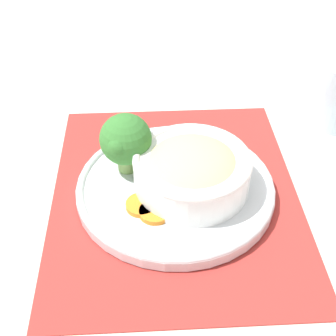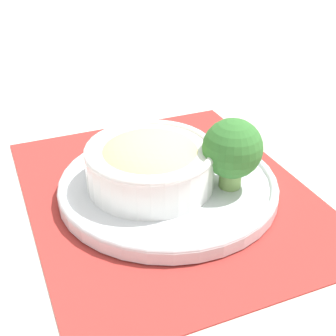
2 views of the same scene
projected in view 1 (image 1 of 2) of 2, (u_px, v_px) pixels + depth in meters
The scene contains 7 objects.
ground_plane at pixel (175, 194), 0.71m from camera, with size 4.00×4.00×0.00m, color beige.
placemat at pixel (175, 193), 0.71m from camera, with size 0.46×0.39×0.00m.
plate at pixel (175, 187), 0.70m from camera, with size 0.29×0.29×0.02m.
bowl at pixel (192, 169), 0.67m from camera, with size 0.17×0.17×0.07m.
broccoli_floret at pixel (125, 140), 0.69m from camera, with size 0.08×0.08×0.10m.
carrot_slice_near at pixel (142, 205), 0.66m from camera, with size 0.04×0.04×0.01m.
carrot_slice_middle at pixel (155, 212), 0.65m from camera, with size 0.04×0.04×0.01m.
Camera 1 is at (-0.51, 0.06, 0.49)m, focal length 50.00 mm.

